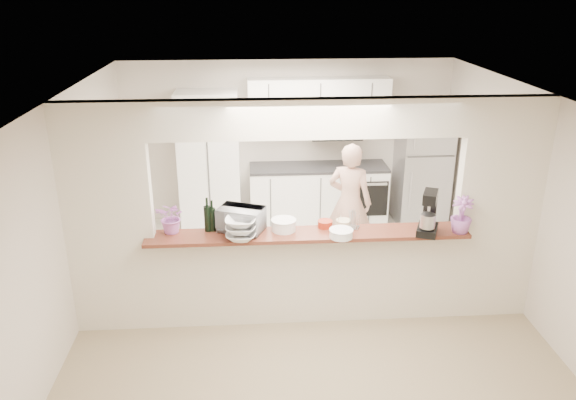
{
  "coord_description": "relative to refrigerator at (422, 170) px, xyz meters",
  "views": [
    {
      "loc": [
        -0.58,
        -5.41,
        3.55
      ],
      "look_at": [
        -0.19,
        0.3,
        1.33
      ],
      "focal_mm": 35.0,
      "sensor_mm": 36.0,
      "label": 1
    }
  ],
  "objects": [
    {
      "name": "wine_bottle_a",
      "position": [
        -3.1,
        -2.58,
        0.39
      ],
      "size": [
        0.07,
        0.07,
        0.37
      ],
      "color": "black",
      "rests_on": "bar_counter"
    },
    {
      "name": "flower_right",
      "position": [
        -0.45,
        -2.8,
        0.44
      ],
      "size": [
        0.29,
        0.29,
        0.4
      ],
      "primitive_type": "imported",
      "rotation": [
        0.0,
        0.0,
        -0.37
      ],
      "color": "#BE67C0",
      "rests_on": "bar_counter"
    },
    {
      "name": "tan_bowl",
      "position": [
        -1.65,
        -2.57,
        0.28
      ],
      "size": [
        0.16,
        0.16,
        0.08
      ],
      "primitive_type": "cylinder",
      "color": "#CAB78F",
      "rests_on": "bar_counter"
    },
    {
      "name": "person",
      "position": [
        -1.33,
        -1.18,
        -0.04
      ],
      "size": [
        0.7,
        0.6,
        1.62
      ],
      "primitive_type": "imported",
      "rotation": [
        0.0,
        0.0,
        2.7
      ],
      "color": "tan",
      "rests_on": "floor"
    },
    {
      "name": "bar_counter",
      "position": [
        -2.05,
        -2.65,
        -0.27
      ],
      "size": [
        3.4,
        0.38,
        1.09
      ],
      "color": "silver",
      "rests_on": "floor"
    },
    {
      "name": "toaster_oven",
      "position": [
        -2.75,
        -2.6,
        0.37
      ],
      "size": [
        0.55,
        0.46,
        0.26
      ],
      "primitive_type": "imported",
      "rotation": [
        0.0,
        0.0,
        -0.39
      ],
      "color": "#A1A2A6",
      "rests_on": "bar_counter"
    },
    {
      "name": "wine_bottle_b",
      "position": [
        -3.05,
        -2.58,
        0.37
      ],
      "size": [
        0.07,
        0.07,
        0.34
      ],
      "color": "black",
      "rests_on": "bar_counter"
    },
    {
      "name": "stand_mixer",
      "position": [
        -0.79,
        -2.79,
        0.45
      ],
      "size": [
        0.31,
        0.37,
        0.47
      ],
      "color": "black",
      "rests_on": "bar_counter"
    },
    {
      "name": "kitchen_cabinets",
      "position": [
        -2.24,
        0.07,
        0.12
      ],
      "size": [
        3.15,
        0.62,
        2.25
      ],
      "color": "white",
      "rests_on": "floor"
    },
    {
      "name": "plate_stack_a",
      "position": [
        -2.3,
        -2.62,
        0.3
      ],
      "size": [
        0.27,
        0.27,
        0.12
      ],
      "color": "white",
      "rests_on": "bar_counter"
    },
    {
      "name": "flower_left",
      "position": [
        -3.47,
        -2.6,
        0.41
      ],
      "size": [
        0.4,
        0.38,
        0.35
      ],
      "primitive_type": "imported",
      "rotation": [
        0.0,
        0.0,
        -0.42
      ],
      "color": "#C869A2",
      "rests_on": "bar_counter"
    },
    {
      "name": "tile_overlay",
      "position": [
        -2.05,
        -1.1,
        -0.84
      ],
      "size": [
        5.0,
        2.9,
        0.01
      ],
      "primitive_type": "cube",
      "color": "beige",
      "rests_on": "floor"
    },
    {
      "name": "serving_bowls",
      "position": [
        -2.75,
        -2.82,
        0.36
      ],
      "size": [
        0.35,
        0.35,
        0.23
      ],
      "primitive_type": "imported",
      "rotation": [
        0.0,
        0.0,
        -0.12
      ],
      "color": "white",
      "rests_on": "bar_counter"
    },
    {
      "name": "refrigerator",
      "position": [
        0.0,
        0.0,
        0.0
      ],
      "size": [
        0.75,
        0.7,
        1.7
      ],
      "primitive_type": "cube",
      "color": "#A4A4A9",
      "rests_on": "floor"
    },
    {
      "name": "red_bowl",
      "position": [
        -1.85,
        -2.57,
        0.28
      ],
      "size": [
        0.16,
        0.16,
        0.07
      ],
      "primitive_type": "cylinder",
      "color": "maroon",
      "rests_on": "bar_counter"
    },
    {
      "name": "partition",
      "position": [
        -2.05,
        -2.65,
        0.63
      ],
      "size": [
        5.0,
        0.15,
        2.5
      ],
      "color": "silver",
      "rests_on": "floor"
    },
    {
      "name": "utensil_caddy",
      "position": [
        -1.6,
        -2.6,
        0.33
      ],
      "size": [
        0.25,
        0.2,
        0.21
      ],
      "color": "silver",
      "rests_on": "bar_counter"
    },
    {
      "name": "floor",
      "position": [
        -2.05,
        -2.65,
        -0.85
      ],
      "size": [
        6.0,
        6.0,
        0.0
      ],
      "primitive_type": "plane",
      "color": "tan",
      "rests_on": "ground"
    },
    {
      "name": "plate_stack_b",
      "position": [
        -1.72,
        -2.84,
        0.28
      ],
      "size": [
        0.25,
        0.25,
        0.09
      ],
      "color": "white",
      "rests_on": "bar_counter"
    }
  ]
}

